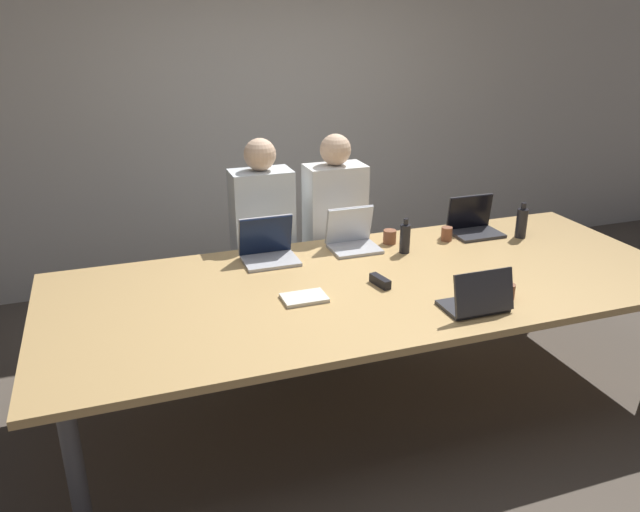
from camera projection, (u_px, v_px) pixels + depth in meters
ground_plane at (369, 398)px, 3.77m from camera, size 24.00×24.00×0.00m
curtain_wall at (269, 112)px, 5.16m from camera, size 12.00×0.06×2.80m
conference_table at (372, 289)px, 3.50m from camera, size 3.59×1.46×0.77m
laptop_far_midleft at (268, 248)px, 3.76m from camera, size 0.33×0.26×0.26m
person_far_midleft at (263, 247)px, 4.20m from camera, size 0.40×0.24×1.43m
laptop_far_right at (473, 223)px, 4.21m from camera, size 0.33×0.24×0.25m
cup_far_right at (447, 234)px, 4.08m from camera, size 0.07×0.07×0.09m
bottle_far_right at (522, 223)px, 4.12m from camera, size 0.07×0.07×0.24m
laptop_far_center at (352, 237)px, 3.95m from camera, size 0.31×0.26×0.26m
person_far_center at (335, 240)px, 4.34m from camera, size 0.40×0.24×1.43m
cup_far_center at (390, 237)px, 4.03m from camera, size 0.08×0.08×0.09m
bottle_far_center at (405, 238)px, 3.86m from camera, size 0.07×0.07×0.22m
laptop_near_midright at (478, 299)px, 3.11m from camera, size 0.32×0.23×0.23m
cup_near_midright at (507, 291)px, 3.26m from camera, size 0.08×0.08×0.08m
stapler at (380, 281)px, 3.42m from camera, size 0.07×0.16×0.05m
notebook at (304, 298)px, 3.26m from camera, size 0.23×0.16×0.02m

